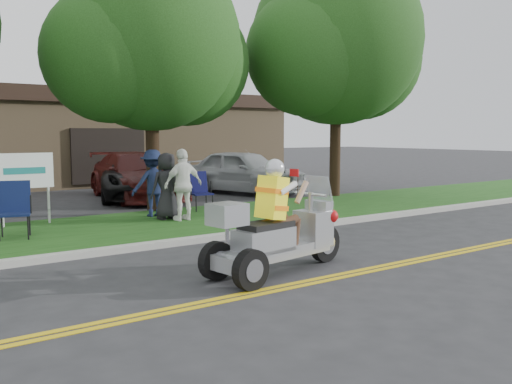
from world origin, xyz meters
TOP-DOWN VIEW (x-y plane):
  - ground at (0.00, 0.00)m, footprint 120.00×120.00m
  - centerline_near at (0.00, -0.58)m, footprint 60.00×0.10m
  - centerline_far at (0.00, -0.42)m, footprint 60.00×0.10m
  - curb at (0.00, 3.05)m, footprint 60.00×0.25m
  - grass_verge at (0.00, 5.20)m, footprint 60.00×4.00m
  - commercial_building at (2.00, 18.98)m, footprint 18.00×8.20m
  - tree_mid at (0.55, 7.23)m, footprint 5.88×4.80m
  - tree_right at (7.06, 7.03)m, footprint 6.86×5.60m
  - business_sign at (-2.90, 6.60)m, footprint 1.25×0.06m
  - trike_scooter at (-0.57, 0.17)m, footprint 2.76×1.06m
  - lawn_chair_a at (-3.41, 5.17)m, footprint 0.74×0.76m
  - lawn_chair_b at (1.56, 6.54)m, footprint 0.61×0.63m
  - spectator_adult_right at (0.37, 5.16)m, footprint 1.04×0.50m
  - spectator_chair_a at (0.04, 6.17)m, footprint 1.14×0.72m
  - spectator_chair_b at (0.13, 5.56)m, footprint 0.80×0.53m
  - parked_car_mid at (1.50, 10.84)m, footprint 3.82×5.68m
  - parked_car_right at (1.46, 10.71)m, footprint 2.61×5.54m
  - parked_car_far_right at (5.29, 9.97)m, footprint 3.37×5.12m

SIDE VIEW (x-z plane):
  - ground at x=0.00m, z-range 0.00..0.00m
  - centerline_near at x=0.00m, z-range 0.00..0.01m
  - centerline_far at x=0.00m, z-range 0.00..0.01m
  - grass_verge at x=0.00m, z-range 0.01..0.11m
  - curb at x=0.00m, z-range 0.00..0.12m
  - trike_scooter at x=-0.57m, z-range -0.27..1.53m
  - lawn_chair_b at x=1.56m, z-range 0.17..1.22m
  - parked_car_mid at x=1.50m, z-range 0.00..1.45m
  - lawn_chair_a at x=-3.41m, z-range 0.18..1.31m
  - parked_car_right at x=1.46m, z-range 0.00..1.56m
  - parked_car_far_right at x=5.29m, z-range 0.00..1.62m
  - spectator_chair_b at x=0.13m, z-range 0.10..1.73m
  - spectator_chair_a at x=0.04m, z-range 0.10..1.79m
  - spectator_adult_right at x=0.37m, z-range 0.10..1.83m
  - business_sign at x=-2.90m, z-range 0.38..2.13m
  - commercial_building at x=2.00m, z-range 0.01..4.01m
  - tree_mid at x=0.55m, z-range 0.91..7.96m
  - tree_right at x=7.06m, z-range 0.99..9.06m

